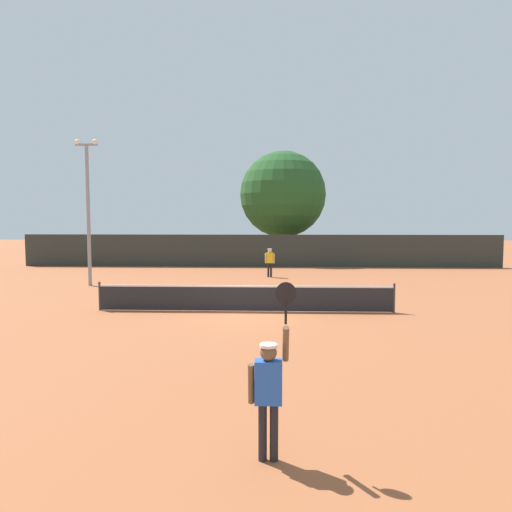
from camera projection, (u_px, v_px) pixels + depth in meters
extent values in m
plane|color=#9E5633|center=(245.00, 311.00, 17.20)|extent=(120.00, 120.00, 0.00)
cube|color=#232328|center=(245.00, 299.00, 17.16)|extent=(10.87, 0.03, 0.91)
cube|color=white|center=(245.00, 286.00, 17.13)|extent=(10.87, 0.04, 0.06)
cylinder|color=#333338|center=(100.00, 296.00, 17.38)|extent=(0.08, 0.08, 1.07)
cylinder|color=#333338|center=(394.00, 298.00, 16.94)|extent=(0.08, 0.08, 1.07)
cube|color=#2D332D|center=(259.00, 251.00, 33.31)|extent=(34.17, 0.12, 2.31)
cube|color=blue|center=(268.00, 382.00, 6.47)|extent=(0.38, 0.22, 0.61)
sphere|color=brown|center=(268.00, 352.00, 6.44)|extent=(0.23, 0.23, 0.23)
cylinder|color=white|center=(268.00, 345.00, 6.43)|extent=(0.25, 0.25, 0.04)
cylinder|color=black|center=(263.00, 432.00, 6.53)|extent=(0.12, 0.12, 0.83)
cylinder|color=black|center=(274.00, 432.00, 6.52)|extent=(0.12, 0.12, 0.83)
cylinder|color=brown|center=(251.00, 384.00, 6.48)|extent=(0.09, 0.18, 0.58)
cylinder|color=brown|center=(286.00, 344.00, 6.50)|extent=(0.09, 0.32, 0.56)
cylinder|color=black|center=(286.00, 315.00, 6.53)|extent=(0.04, 0.11, 0.28)
ellipsoid|color=black|center=(286.00, 294.00, 6.57)|extent=(0.30, 0.13, 0.36)
cube|color=yellow|center=(270.00, 258.00, 27.34)|extent=(0.38, 0.22, 0.61)
sphere|color=beige|center=(270.00, 251.00, 27.31)|extent=(0.23, 0.23, 0.23)
cylinder|color=white|center=(270.00, 249.00, 27.30)|extent=(0.25, 0.25, 0.04)
cylinder|color=black|center=(268.00, 270.00, 27.40)|extent=(0.12, 0.12, 0.83)
cylinder|color=black|center=(271.00, 270.00, 27.39)|extent=(0.12, 0.12, 0.83)
cylinder|color=beige|center=(266.00, 258.00, 27.35)|extent=(0.09, 0.18, 0.59)
cylinder|color=beige|center=(274.00, 258.00, 27.33)|extent=(0.09, 0.16, 0.58)
sphere|color=#CCE033|center=(258.00, 296.00, 20.34)|extent=(0.07, 0.07, 0.07)
cylinder|color=gray|center=(88.00, 216.00, 23.60)|extent=(0.18, 0.18, 7.07)
cube|color=gray|center=(86.00, 145.00, 23.32)|extent=(1.10, 0.10, 0.10)
sphere|color=#F2EDCC|center=(77.00, 142.00, 23.33)|extent=(0.28, 0.28, 0.28)
sphere|color=#F2EDCC|center=(95.00, 142.00, 23.29)|extent=(0.28, 0.28, 0.28)
cylinder|color=brown|center=(283.00, 244.00, 37.60)|extent=(0.56, 0.56, 2.81)
sphere|color=#235123|center=(283.00, 194.00, 37.29)|extent=(6.87, 6.87, 6.87)
cube|color=red|center=(167.00, 252.00, 40.57)|extent=(2.28, 4.36, 0.90)
cube|color=#2D333D|center=(166.00, 243.00, 40.21)|extent=(1.89, 2.35, 0.64)
cylinder|color=black|center=(161.00, 254.00, 42.02)|extent=(0.22, 0.60, 0.60)
cylinder|color=black|center=(180.00, 254.00, 41.95)|extent=(0.22, 0.60, 0.60)
cylinder|color=black|center=(153.00, 256.00, 39.23)|extent=(0.22, 0.60, 0.60)
cylinder|color=black|center=(173.00, 256.00, 39.16)|extent=(0.22, 0.60, 0.60)
cube|color=navy|center=(227.00, 251.00, 40.93)|extent=(2.23, 4.34, 0.90)
cube|color=#2D333D|center=(226.00, 243.00, 40.57)|extent=(1.87, 2.33, 0.64)
cylinder|color=black|center=(219.00, 253.00, 42.38)|extent=(0.22, 0.60, 0.60)
cylinder|color=black|center=(237.00, 253.00, 42.31)|extent=(0.22, 0.60, 0.60)
cylinder|color=black|center=(215.00, 256.00, 39.59)|extent=(0.22, 0.60, 0.60)
cylinder|color=black|center=(235.00, 256.00, 39.52)|extent=(0.22, 0.60, 0.60)
cube|color=white|center=(381.00, 253.00, 39.21)|extent=(2.03, 4.26, 0.90)
cube|color=#2D333D|center=(382.00, 244.00, 38.85)|extent=(1.77, 2.25, 0.64)
cylinder|color=black|center=(368.00, 255.00, 40.66)|extent=(0.22, 0.60, 0.60)
cylinder|color=black|center=(387.00, 255.00, 40.59)|extent=(0.22, 0.60, 0.60)
cylinder|color=black|center=(374.00, 257.00, 37.87)|extent=(0.22, 0.60, 0.60)
cylinder|color=black|center=(395.00, 258.00, 37.80)|extent=(0.22, 0.60, 0.60)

